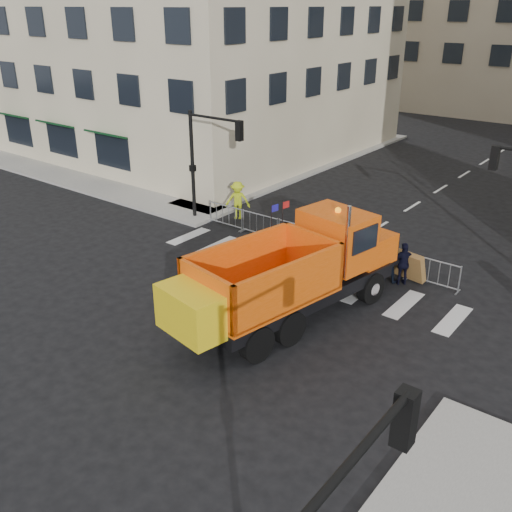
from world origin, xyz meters
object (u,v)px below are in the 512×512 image
Objects in this scene: plow_truck at (291,272)px; cop_b at (389,259)px; cop_c at (404,264)px; worker at (238,200)px; cop_a at (371,264)px.

plow_truck is 6.01× the size of cop_b.
plow_truck is at bearing 26.08° from cop_c.
cop_c is at bearing -40.28° from worker.
cop_b is 1.05× the size of cop_c.
cop_a is at bearing -2.89° from plow_truck.
cop_b is 9.02m from worker.
plow_truck is 5.67× the size of worker.
cop_c is at bearing 178.63° from cop_b.
cop_c is 9.59m from worker.
plow_truck reaches higher than cop_b.
worker is (-9.47, 1.48, 0.24)m from cop_c.
cop_a is 8.81m from worker.
worker is (-7.55, 6.36, -0.70)m from plow_truck.
cop_a is 0.83m from cop_b.
cop_a is at bearing -46.32° from worker.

